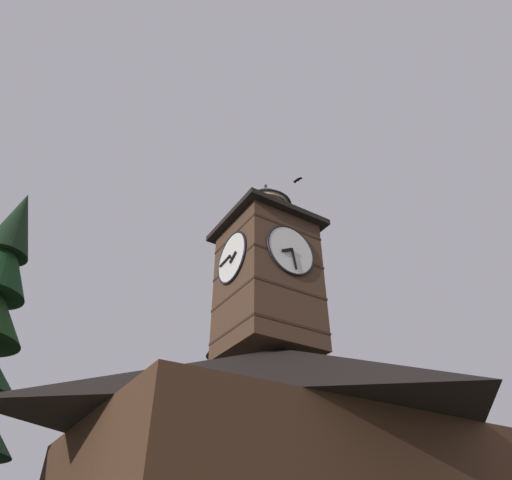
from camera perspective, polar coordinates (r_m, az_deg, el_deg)
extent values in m
pyramid|color=black|center=(15.53, 3.58, -19.35)|extent=(13.01, 10.59, 3.04)
cube|color=#4C3323|center=(17.96, 1.51, -6.50)|extent=(3.36, 3.36, 5.74)
cube|color=#352318|center=(17.03, 1.63, -12.97)|extent=(3.40, 3.40, 0.10)
cube|color=#352318|center=(17.61, 1.55, -8.63)|extent=(3.40, 3.40, 0.10)
cube|color=#352318|center=(18.30, 1.48, -4.60)|extent=(3.40, 3.40, 0.10)
cube|color=#352318|center=(19.06, 1.42, -0.88)|extent=(3.40, 3.40, 0.10)
cylinder|color=white|center=(17.26, 4.57, -1.36)|extent=(2.18, 0.10, 2.18)
torus|color=black|center=(17.25, 4.62, -1.32)|extent=(2.28, 0.10, 2.28)
cube|color=black|center=(17.00, 4.13, -1.32)|extent=(0.54, 0.04, 0.36)
cube|color=black|center=(17.00, 5.05, -2.52)|extent=(0.23, 0.04, 0.90)
sphere|color=black|center=(17.19, 4.79, -1.19)|extent=(0.10, 0.10, 0.10)
cylinder|color=white|center=(17.69, -3.17, -2.34)|extent=(0.10, 2.18, 2.18)
torus|color=black|center=(17.68, -3.24, -2.32)|extent=(0.10, 2.28, 2.28)
cube|color=black|center=(17.40, -3.09, -2.27)|extent=(0.04, 0.53, 0.38)
cube|color=black|center=(18.01, -4.14, -2.78)|extent=(0.04, 0.90, 0.16)
sphere|color=black|center=(17.65, -3.48, -2.24)|extent=(0.10, 0.10, 0.10)
cube|color=black|center=(19.56, 1.38, 1.24)|extent=(4.06, 4.06, 0.25)
cylinder|color=beige|center=(20.03, 1.35, 3.05)|extent=(2.11, 2.11, 1.32)
cylinder|color=#2D2319|center=(19.77, 1.37, 2.04)|extent=(2.17, 2.17, 0.10)
cylinder|color=#2D2319|center=(20.03, 1.35, 3.05)|extent=(2.17, 2.17, 0.10)
cylinder|color=#2D2319|center=(20.31, 1.33, 4.03)|extent=(2.17, 2.17, 0.10)
cone|color=#2D3847|center=(20.82, 1.30, 5.75)|extent=(2.41, 2.41, 1.17)
sphere|color=#424C5B|center=(21.28, 1.28, 7.16)|extent=(0.16, 0.16, 0.16)
cone|color=#14311D|center=(23.86, -3.66, -24.95)|extent=(5.43, 5.43, 3.58)
cone|color=black|center=(24.30, -3.47, -20.09)|extent=(4.56, 4.56, 3.69)
cone|color=black|center=(24.79, -3.33, -16.32)|extent=(3.69, 3.69, 2.99)
cone|color=black|center=(25.50, -3.18, -12.05)|extent=(2.82, 2.82, 2.93)
cone|color=black|center=(26.41, -3.03, -7.74)|extent=(1.95, 1.95, 3.16)
cone|color=#143419|center=(19.85, -30.50, -2.48)|extent=(2.54, 2.54, 3.00)
cone|color=black|center=(20.78, -28.97, 1.93)|extent=(1.77, 1.77, 3.20)
sphere|color=silver|center=(52.49, -5.79, -23.48)|extent=(2.12, 2.12, 2.12)
ellipsoid|color=black|center=(26.06, 5.52, 7.89)|extent=(0.27, 0.20, 0.14)
cube|color=black|center=(26.12, 5.27, 7.75)|extent=(0.24, 0.33, 0.09)
cube|color=black|center=(25.99, 5.77, 8.04)|extent=(0.24, 0.33, 0.09)
ellipsoid|color=black|center=(27.23, 6.59, 3.23)|extent=(0.27, 0.20, 0.13)
cube|color=black|center=(27.17, 6.84, 3.35)|extent=(0.25, 0.32, 0.11)
cube|color=black|center=(27.29, 6.34, 3.11)|extent=(0.25, 0.32, 0.11)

